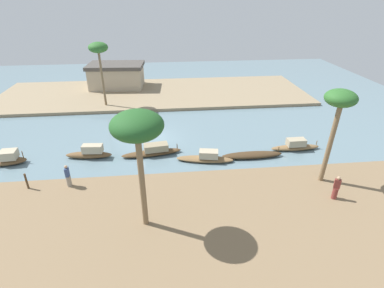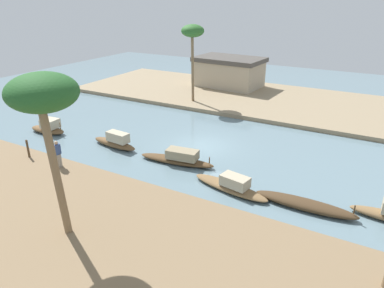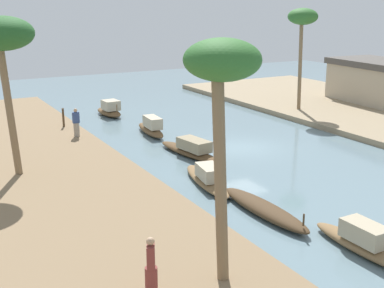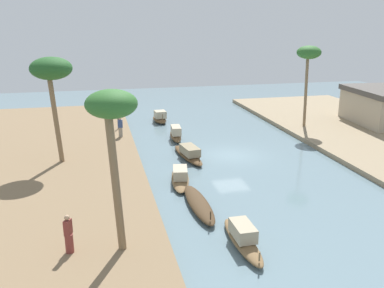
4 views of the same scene
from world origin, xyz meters
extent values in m
plane|color=slate|center=(0.00, 0.00, 0.00)|extent=(68.90, 68.90, 0.00)
cube|color=#846B4C|center=(0.00, -13.76, 0.18)|extent=(41.37, 13.49, 0.37)
cube|color=#937F60|center=(0.00, 13.76, 0.18)|extent=(41.37, 13.49, 0.37)
ellipsoid|color=brown|center=(4.37, -4.92, 0.19)|extent=(4.92, 1.91, 0.38)
cube|color=tan|center=(4.67, -4.97, 0.69)|extent=(1.70, 1.14, 0.61)
ellipsoid|color=brown|center=(-5.48, -3.31, 0.27)|extent=(4.00, 1.19, 0.53)
cube|color=tan|center=(-5.08, -3.34, 0.88)|extent=(1.75, 0.89, 0.68)
ellipsoid|color=brown|center=(-0.11, -3.40, 0.21)|extent=(5.27, 1.74, 0.42)
cube|color=gray|center=(0.30, -3.35, 0.72)|extent=(2.16, 1.24, 0.60)
cylinder|color=brown|center=(2.14, -3.09, 0.59)|extent=(0.07, 0.07, 0.44)
ellipsoid|color=#47331E|center=(8.49, -4.73, 0.24)|extent=(5.28, 1.10, 0.48)
cylinder|color=#47331E|center=(10.82, -4.71, 0.66)|extent=(0.07, 0.07, 0.45)
ellipsoid|color=brown|center=(-12.10, -3.69, 0.25)|extent=(3.31, 1.40, 0.51)
cube|color=tan|center=(-11.72, -3.66, 0.86)|extent=(1.32, 1.14, 0.70)
cylinder|color=brown|center=(-10.68, -3.59, 0.77)|extent=(0.07, 0.07, 0.62)
cylinder|color=gray|center=(-5.86, -7.99, 0.78)|extent=(0.34, 0.34, 0.83)
cube|color=#33477A|center=(-5.86, -7.99, 1.52)|extent=(0.22, 0.39, 0.66)
sphere|color=tan|center=(-5.86, -7.99, 1.96)|extent=(0.22, 0.22, 0.22)
cylinder|color=#4C3823|center=(-8.70, -8.00, 0.97)|extent=(0.14, 0.14, 1.21)
cylinder|color=#7F6647|center=(-0.30, -12.59, 3.34)|extent=(0.33, 0.65, 5.94)
ellipsoid|color=#235623|center=(-0.30, -12.59, 6.85)|extent=(2.76, 2.76, 1.52)
cylinder|color=#7F6647|center=(-5.82, 9.02, 3.55)|extent=(0.27, 0.44, 6.37)
ellipsoid|color=#2D6628|center=(-5.82, 9.02, 7.17)|extent=(2.18, 2.18, 1.20)
cube|color=tan|center=(-5.25, 16.69, 1.79)|extent=(7.48, 5.12, 2.84)
cube|color=#4C4742|center=(-5.25, 16.69, 3.45)|extent=(7.93, 5.43, 0.49)
camera|label=1|loc=(1.02, -26.57, 12.90)|focal=28.08mm
camera|label=2|loc=(11.02, -21.23, 10.24)|focal=33.04mm
camera|label=3|loc=(23.82, -16.44, 8.17)|focal=48.33mm
camera|label=4|loc=(28.56, -9.80, 9.80)|focal=38.62mm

